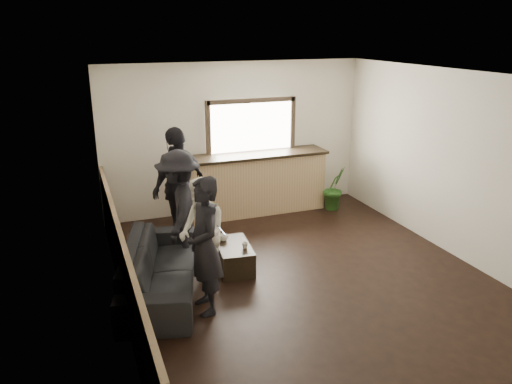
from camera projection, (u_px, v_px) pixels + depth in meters
name	position (u px, v px, depth m)	size (l,w,h in m)	color
ground	(302.00, 275.00, 7.13)	(5.00, 6.00, 0.01)	black
room_shell	(254.00, 183.00, 6.42)	(5.01, 6.01, 2.80)	silver
bar_counter	(256.00, 179.00, 9.43)	(2.70, 0.68, 2.13)	tan
sofa	(160.00, 268.00, 6.62)	(2.29, 0.90, 0.67)	black
coffee_table	(234.00, 257.00, 7.29)	(0.46, 0.83, 0.37)	black
cup_a	(224.00, 238.00, 7.36)	(0.12, 0.12, 0.10)	silver
cup_b	(245.00, 245.00, 7.11)	(0.09, 0.09, 0.09)	silver
potted_plant	(334.00, 188.00, 9.64)	(0.46, 0.37, 0.84)	#2D6623
person_a	(204.00, 246.00, 6.00)	(0.49, 0.65, 1.73)	black
person_b	(202.00, 232.00, 6.72)	(0.67, 0.80, 1.49)	white
person_c	(179.00, 208.00, 7.27)	(0.94, 1.26, 1.73)	black
person_d	(179.00, 185.00, 8.01)	(1.18, 1.03, 1.91)	black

